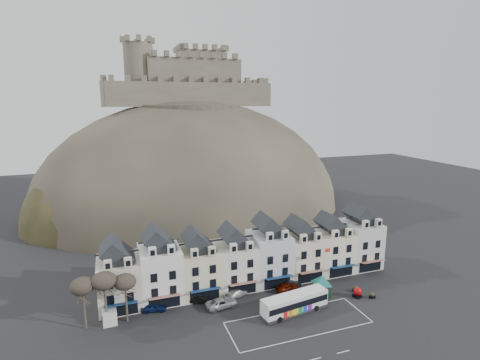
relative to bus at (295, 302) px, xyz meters
name	(u,v)px	position (x,y,z in m)	size (l,w,h in m)	color
ground	(290,330)	(-2.70, -3.96, -1.79)	(300.00, 300.00, 0.00)	black
coach_bay_markings	(298,322)	(-0.70, -2.71, -1.79)	(22.00, 7.50, 0.01)	silver
townhouse_terrace	(253,256)	(-2.56, 12.01, 3.51)	(54.40, 9.35, 11.80)	beige
castle_hill	(196,207)	(-1.45, 64.99, -1.69)	(100.00, 76.00, 68.00)	#322D27
castle	(186,80)	(-2.20, 71.97, 38.40)	(50.20, 22.20, 22.00)	brown
tree_left_far	(82,287)	(-31.70, 6.54, 5.10)	(3.61, 3.61, 8.24)	#3C3226
tree_left_mid	(104,281)	(-28.70, 6.54, 5.45)	(3.78, 3.78, 8.64)	#3C3226
tree_left_near	(125,282)	(-25.70, 6.54, 4.76)	(3.43, 3.43, 7.84)	#3C3226
bus	(295,302)	(0.00, 0.00, 0.00)	(11.76, 4.24, 3.25)	#262628
bus_shelter	(322,280)	(7.02, 3.31, 1.15)	(5.87, 5.87, 3.80)	#10321B
red_buoy	(357,292)	(12.69, 0.70, -0.86)	(1.48, 1.48, 1.83)	black
flagpole	(324,266)	(8.55, 5.11, 2.85)	(1.18, 0.13, 8.14)	silver
white_van	(109,313)	(-28.33, 8.04, -0.70)	(2.30, 4.87, 2.18)	silver
planter_west	(355,289)	(13.60, 2.48, -1.29)	(1.11, 0.73, 1.04)	black
planter_east	(372,296)	(14.95, -0.46, -1.32)	(1.02, 0.69, 0.99)	black
car_navy	(154,307)	(-21.46, 8.04, -1.09)	(1.67, 4.14, 1.41)	#0E1C47
car_black	(201,299)	(-13.50, 8.04, -1.15)	(1.37, 3.92, 1.29)	black
car_silver	(222,303)	(-10.65, 5.54, -1.05)	(2.46, 5.26, 1.48)	#A9AAB0
car_white	(237,293)	(-7.10, 8.04, -1.14)	(1.84, 4.53, 1.31)	#B8B8B8
car_maroon	(287,287)	(2.10, 6.72, -1.05)	(1.76, 4.37, 1.49)	#601405
car_charcoal	(290,283)	(3.30, 8.04, -1.12)	(1.43, 4.10, 1.35)	black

